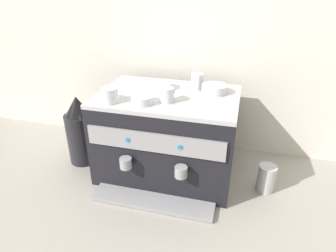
{
  "coord_description": "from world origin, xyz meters",
  "views": [
    {
      "loc": [
        0.34,
        -1.27,
        0.93
      ],
      "look_at": [
        0.0,
        0.0,
        0.26
      ],
      "focal_mm": 30.94,
      "sensor_mm": 36.0,
      "label": 1
    }
  ],
  "objects": [
    {
      "name": "ceramic_cup_1",
      "position": [
        0.12,
        0.13,
        0.47
      ],
      "size": [
        0.06,
        0.1,
        0.07
      ],
      "color": "silver",
      "rests_on": "espresso_machine"
    },
    {
      "name": "espresso_machine",
      "position": [
        0.0,
        -0.0,
        0.22
      ],
      "size": [
        0.68,
        0.57,
        0.44
      ],
      "color": "black",
      "rests_on": "ground_plane"
    },
    {
      "name": "milk_pitcher",
      "position": [
        0.51,
        -0.05,
        0.07
      ],
      "size": [
        0.09,
        0.09,
        0.14
      ],
      "primitive_type": "cylinder",
      "color": "#B7B7BC",
      "rests_on": "ground_plane"
    },
    {
      "name": "coffee_grinder",
      "position": [
        -0.49,
        -0.04,
        0.18
      ],
      "size": [
        0.16,
        0.16,
        0.39
      ],
      "color": "black",
      "rests_on": "ground_plane"
    },
    {
      "name": "ceramic_cup_2",
      "position": [
        -0.23,
        -0.16,
        0.47
      ],
      "size": [
        0.09,
        0.1,
        0.07
      ],
      "color": "silver",
      "rests_on": "espresso_machine"
    },
    {
      "name": "tiled_backsplash_wall",
      "position": [
        0.0,
        0.33,
        0.58
      ],
      "size": [
        2.8,
        0.03,
        1.16
      ],
      "primitive_type": "cube",
      "color": "silver",
      "rests_on": "ground_plane"
    },
    {
      "name": "ceramic_bowl_1",
      "position": [
        -0.08,
        -0.14,
        0.45
      ],
      "size": [
        0.1,
        0.1,
        0.04
      ],
      "color": "silver",
      "rests_on": "espresso_machine"
    },
    {
      "name": "ceramic_cup_0",
      "position": [
        0.02,
        -0.09,
        0.47
      ],
      "size": [
        0.06,
        0.1,
        0.07
      ],
      "color": "silver",
      "rests_on": "espresso_machine"
    },
    {
      "name": "ground_plane",
      "position": [
        0.0,
        0.0,
        0.0
      ],
      "size": [
        4.0,
        4.0,
        0.0
      ],
      "primitive_type": "plane",
      "color": "#9E998E"
    },
    {
      "name": "ceramic_bowl_0",
      "position": [
        0.21,
        0.08,
        0.46
      ],
      "size": [
        0.13,
        0.13,
        0.04
      ],
      "color": "silver",
      "rests_on": "espresso_machine"
    },
    {
      "name": "ceramic_bowl_2",
      "position": [
        -0.04,
        0.08,
        0.45
      ],
      "size": [
        0.1,
        0.1,
        0.03
      ],
      "color": "silver",
      "rests_on": "espresso_machine"
    }
  ]
}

